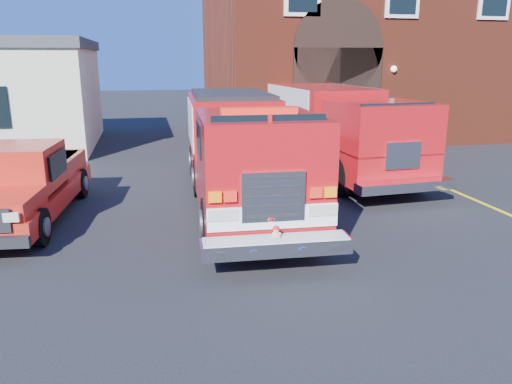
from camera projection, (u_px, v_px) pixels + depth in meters
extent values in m
plane|color=black|center=(244.00, 237.00, 10.42)|extent=(100.00, 100.00, 0.00)
cube|color=#DCBE0B|center=(486.00, 205.00, 12.72)|extent=(0.12, 3.00, 0.01)
cube|color=#DCBE0B|center=(423.00, 178.00, 15.55)|extent=(0.12, 3.00, 0.01)
cube|color=#DCBE0B|center=(380.00, 159.00, 18.37)|extent=(0.12, 3.00, 0.01)
cube|color=maroon|center=(368.00, 50.00, 24.45)|extent=(15.00, 10.00, 8.00)
cube|color=black|center=(337.00, 101.00, 19.51)|extent=(3.60, 0.12, 4.00)
cylinder|color=black|center=(339.00, 48.00, 18.99)|extent=(3.60, 0.12, 3.60)
cylinder|color=black|center=(210.00, 223.00, 9.73)|extent=(0.38, 1.03, 1.01)
cylinder|color=black|center=(310.00, 218.00, 10.05)|extent=(0.38, 1.03, 1.01)
cube|color=#AE1014|center=(241.00, 174.00, 12.62)|extent=(2.75, 8.39, 0.83)
cube|color=#AE1014|center=(231.00, 122.00, 14.36)|extent=(2.52, 4.17, 1.47)
cube|color=#AE1014|center=(259.00, 150.00, 9.79)|extent=(2.46, 3.07, 1.38)
cube|color=black|center=(270.00, 140.00, 8.60)|extent=(2.02, 0.19, 0.86)
cube|color=red|center=(259.00, 111.00, 9.59)|extent=(1.49, 0.39, 0.13)
cube|color=white|center=(273.00, 217.00, 8.61)|extent=(2.30, 0.18, 0.40)
cube|color=silver|center=(274.00, 197.00, 8.51)|extent=(1.10, 0.12, 0.86)
cube|color=silver|center=(276.00, 246.00, 8.48)|extent=(2.60, 0.65, 0.26)
cube|color=#B7B7BF|center=(191.00, 123.00, 14.18)|extent=(0.22, 3.31, 1.20)
cube|color=#B7B7BF|center=(271.00, 121.00, 14.54)|extent=(0.22, 3.31, 1.20)
sphere|color=#E1BB8C|center=(276.00, 235.00, 8.43)|extent=(0.14, 0.14, 0.13)
sphere|color=#E1BB8C|center=(276.00, 230.00, 8.40)|extent=(0.11, 0.11, 0.11)
sphere|color=#E1BB8C|center=(274.00, 227.00, 8.39)|extent=(0.04, 0.04, 0.04)
sphere|color=#E1BB8C|center=(278.00, 227.00, 8.41)|extent=(0.04, 0.04, 0.04)
ellipsoid|color=red|center=(276.00, 228.00, 8.39)|extent=(0.12, 0.12, 0.06)
cylinder|color=red|center=(276.00, 229.00, 8.39)|extent=(0.13, 0.13, 0.01)
cylinder|color=black|center=(39.00, 227.00, 9.87)|extent=(0.35, 0.80, 0.77)
cube|color=#B32014|center=(23.00, 197.00, 11.46)|extent=(2.49, 5.50, 0.44)
cube|color=#B32014|center=(15.00, 167.00, 10.98)|extent=(1.96, 1.92, 0.97)
cube|color=#B32014|center=(42.00, 167.00, 12.84)|extent=(1.99, 2.21, 0.53)
cylinder|color=black|center=(342.00, 176.00, 13.45)|extent=(0.40, 1.09, 1.07)
cylinder|color=black|center=(412.00, 171.00, 14.02)|extent=(0.40, 1.09, 1.07)
cube|color=#AE1014|center=(336.00, 147.00, 16.20)|extent=(2.89, 7.93, 0.88)
cube|color=#AE1014|center=(320.00, 108.00, 17.26)|extent=(2.72, 5.01, 1.46)
cube|color=#AE1014|center=(380.00, 126.00, 13.39)|extent=(2.57, 2.48, 1.27)
cube|color=#B7B7BF|center=(286.00, 112.00, 16.96)|extent=(0.28, 4.09, 1.66)
cube|color=#B7B7BF|center=(352.00, 110.00, 17.61)|extent=(0.28, 4.09, 1.66)
cube|color=silver|center=(406.00, 186.00, 12.42)|extent=(2.66, 0.59, 0.24)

